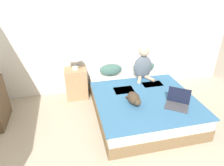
% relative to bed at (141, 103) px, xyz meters
% --- Properties ---
extents(wall_back, '(5.60, 0.05, 2.55)m').
position_rel_bed_xyz_m(wall_back, '(-0.39, 1.09, 1.07)').
color(wall_back, white).
rests_on(wall_back, ground_plane).
extents(bed, '(1.72, 2.04, 0.42)m').
position_rel_bed_xyz_m(bed, '(0.00, 0.00, 0.00)').
color(bed, brown).
rests_on(bed, ground_plane).
extents(pillow_near, '(0.48, 0.25, 0.24)m').
position_rel_bed_xyz_m(pillow_near, '(-0.38, 0.87, 0.33)').
color(pillow_near, '#42665B').
rests_on(pillow_near, bed).
extents(pillow_far, '(0.48, 0.25, 0.24)m').
position_rel_bed_xyz_m(pillow_far, '(0.38, 0.87, 0.33)').
color(pillow_far, '#42665B').
rests_on(pillow_far, bed).
extents(person_sitting, '(0.38, 0.38, 0.69)m').
position_rel_bed_xyz_m(person_sitting, '(0.24, 0.59, 0.51)').
color(person_sitting, slate).
rests_on(person_sitting, bed).
extents(cat_tabby, '(0.21, 0.49, 0.19)m').
position_rel_bed_xyz_m(cat_tabby, '(-0.25, -0.31, 0.31)').
color(cat_tabby, '#473828').
rests_on(cat_tabby, bed).
extents(laptop_open, '(0.47, 0.46, 0.26)m').
position_rel_bed_xyz_m(laptop_open, '(0.43, -0.52, 0.27)').
color(laptop_open, '#424247').
rests_on(laptop_open, bed).
extents(nightstand, '(0.44, 0.40, 0.64)m').
position_rel_bed_xyz_m(nightstand, '(-1.13, 0.83, 0.11)').
color(nightstand, tan).
rests_on(nightstand, ground_plane).
extents(table_lamp, '(0.31, 0.31, 0.44)m').
position_rel_bed_xyz_m(table_lamp, '(-1.12, 0.83, 0.75)').
color(table_lamp, beige).
rests_on(table_lamp, nightstand).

